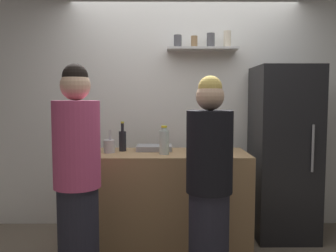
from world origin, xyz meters
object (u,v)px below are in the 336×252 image
object	(u,v)px
baking_pan	(154,148)
wine_bottle_pale_glass	(217,140)
person_blonde	(209,187)
wine_bottle_amber_glass	(191,140)
refrigerator	(283,152)
wine_bottle_dark_glass	(123,140)
person_pink_top	(77,181)
water_bottle_plastic	(164,142)
utensil_holder	(109,146)
wine_bottle_green_glass	(204,143)

from	to	relation	value
baking_pan	wine_bottle_pale_glass	world-z (taller)	wine_bottle_pale_glass
person_blonde	wine_bottle_amber_glass	bearing A→B (deg)	-69.33
refrigerator	wine_bottle_dark_glass	world-z (taller)	refrigerator
person_blonde	person_pink_top	distance (m)	0.97
baking_pan	wine_bottle_pale_glass	bearing A→B (deg)	-0.23
refrigerator	water_bottle_plastic	bearing A→B (deg)	-160.72
baking_pan	utensil_holder	distance (m)	0.44
person_pink_top	wine_bottle_pale_glass	bearing A→B (deg)	-162.83
wine_bottle_dark_glass	person_pink_top	distance (m)	0.89
baking_pan	wine_bottle_amber_glass	bearing A→B (deg)	-11.18
refrigerator	wine_bottle_amber_glass	bearing A→B (deg)	-164.96
wine_bottle_amber_glass	water_bottle_plastic	bearing A→B (deg)	-146.88
utensil_holder	person_blonde	distance (m)	1.13
wine_bottle_amber_glass	water_bottle_plastic	size ratio (longest dim) A/B	1.13
utensil_holder	wine_bottle_pale_glass	size ratio (longest dim) A/B	0.79
wine_bottle_pale_glass	wine_bottle_dark_glass	size ratio (longest dim) A/B	0.97
water_bottle_plastic	person_blonde	bearing A→B (deg)	-61.74
utensil_holder	wine_bottle_pale_glass	xyz separation A→B (m)	(1.03, 0.14, 0.04)
wine_bottle_green_glass	wine_bottle_dark_glass	distance (m)	0.79
person_blonde	person_pink_top	xyz separation A→B (m)	(-0.96, -0.01, 0.05)
wine_bottle_pale_glass	wine_bottle_amber_glass	world-z (taller)	wine_bottle_amber_glass
water_bottle_plastic	person_blonde	size ratio (longest dim) A/B	0.16
baking_pan	water_bottle_plastic	world-z (taller)	water_bottle_plastic
baking_pan	utensil_holder	size ratio (longest dim) A/B	1.55
wine_bottle_green_glass	water_bottle_plastic	xyz separation A→B (m)	(-0.36, 0.03, 0.01)
baking_pan	wine_bottle_green_glass	world-z (taller)	wine_bottle_green_glass
wine_bottle_dark_glass	water_bottle_plastic	world-z (taller)	wine_bottle_dark_glass
wine_bottle_amber_glass	person_blonde	size ratio (longest dim) A/B	0.18
utensil_holder	wine_bottle_amber_glass	xyz separation A→B (m)	(0.77, 0.07, 0.05)
wine_bottle_dark_glass	person_blonde	bearing A→B (deg)	-48.19
water_bottle_plastic	wine_bottle_dark_glass	bearing A→B (deg)	153.48
refrigerator	wine_bottle_amber_glass	distance (m)	1.02
refrigerator	person_blonde	world-z (taller)	refrigerator
refrigerator	baking_pan	bearing A→B (deg)	-171.85
wine_bottle_pale_glass	wine_bottle_amber_glass	xyz separation A→B (m)	(-0.25, -0.07, 0.01)
wine_bottle_amber_glass	person_pink_top	xyz separation A→B (m)	(-0.89, -0.80, -0.21)
wine_bottle_pale_glass	wine_bottle_green_glass	bearing A→B (deg)	-120.14
wine_bottle_amber_glass	person_blonde	xyz separation A→B (m)	(0.07, -0.79, -0.26)
refrigerator	wine_bottle_green_glass	size ratio (longest dim) A/B	5.93
refrigerator	person_pink_top	distance (m)	2.15
baking_pan	wine_bottle_green_glass	xyz separation A→B (m)	(0.46, -0.27, 0.08)
wine_bottle_amber_glass	person_blonde	world-z (taller)	person_blonde
refrigerator	wine_bottle_dark_glass	bearing A→B (deg)	-171.95
baking_pan	water_bottle_plastic	bearing A→B (deg)	-68.01
refrigerator	wine_bottle_amber_glass	xyz separation A→B (m)	(-0.97, -0.26, 0.16)
baking_pan	wine_bottle_amber_glass	world-z (taller)	wine_bottle_amber_glass
wine_bottle_green_glass	wine_bottle_pale_glass	bearing A→B (deg)	59.86
wine_bottle_amber_glass	person_pink_top	world-z (taller)	person_pink_top
person_blonde	water_bottle_plastic	bearing A→B (deg)	-46.40
wine_bottle_green_glass	wine_bottle_pale_glass	world-z (taller)	wine_bottle_green_glass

